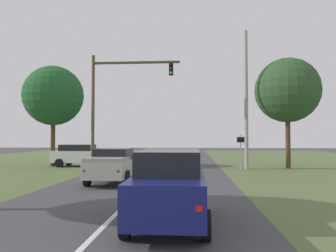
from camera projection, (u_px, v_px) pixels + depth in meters
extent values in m
plane|color=#424244|center=(140.00, 190.00, 14.82)|extent=(120.00, 120.00, 0.00)
cube|color=navy|center=(169.00, 192.00, 8.99)|extent=(1.87, 4.45, 1.00)
cube|color=black|center=(170.00, 162.00, 9.24)|extent=(1.64, 2.76, 0.64)
cube|color=red|center=(126.00, 207.00, 6.86)|extent=(0.14, 0.06, 0.12)
cube|color=red|center=(199.00, 208.00, 6.75)|extent=(0.14, 0.06, 0.12)
cylinder|color=black|center=(143.00, 201.00, 10.42)|extent=(0.22, 0.72, 0.72)
cylinder|color=black|center=(202.00, 202.00, 10.28)|extent=(0.22, 0.72, 0.72)
cylinder|color=black|center=(125.00, 224.00, 7.67)|extent=(0.22, 0.72, 0.72)
cylinder|color=black|center=(206.00, 225.00, 7.53)|extent=(0.22, 0.72, 0.72)
cube|color=#B7B2A8|center=(115.00, 167.00, 17.48)|extent=(1.99, 5.20, 0.80)
cube|color=black|center=(114.00, 154.00, 17.24)|extent=(1.72, 1.99, 0.59)
cube|color=#9C978F|center=(107.00, 159.00, 15.90)|extent=(1.85, 1.99, 0.20)
cube|color=red|center=(84.00, 171.00, 15.00)|extent=(0.14, 0.06, 0.12)
cube|color=red|center=(118.00, 171.00, 14.87)|extent=(0.14, 0.06, 0.12)
cylinder|color=black|center=(106.00, 171.00, 19.14)|extent=(0.24, 0.80, 0.80)
cylinder|color=black|center=(138.00, 172.00, 18.98)|extent=(0.24, 0.80, 0.80)
cylinder|color=black|center=(87.00, 178.00, 15.95)|extent=(0.24, 0.80, 0.80)
cylinder|color=black|center=(126.00, 178.00, 15.78)|extent=(0.24, 0.80, 0.80)
cylinder|color=brown|center=(93.00, 112.00, 24.99)|extent=(0.24, 0.24, 8.63)
cube|color=#4C3D2B|center=(136.00, 63.00, 24.88)|extent=(6.62, 0.16, 0.16)
cube|color=black|center=(171.00, 69.00, 24.67)|extent=(0.32, 0.28, 0.90)
sphere|color=black|center=(171.00, 65.00, 24.53)|extent=(0.22, 0.22, 0.22)
sphere|color=black|center=(171.00, 69.00, 24.52)|extent=(0.22, 0.22, 0.22)
sphere|color=#1ED83F|center=(171.00, 73.00, 24.51)|extent=(0.22, 0.22, 0.22)
cylinder|color=gray|center=(241.00, 153.00, 23.32)|extent=(0.08, 0.08, 2.56)
cube|color=white|center=(241.00, 140.00, 23.33)|extent=(0.60, 0.03, 0.44)
cube|color=black|center=(241.00, 140.00, 23.31)|extent=(0.52, 0.01, 0.36)
cylinder|color=#4C351E|center=(288.00, 141.00, 25.18)|extent=(0.36, 0.36, 4.14)
sphere|color=#2C4C27|center=(287.00, 90.00, 25.32)|extent=(4.96, 4.96, 4.96)
cube|color=silver|center=(80.00, 157.00, 26.86)|extent=(4.32, 2.04, 0.94)
cube|color=black|center=(78.00, 148.00, 26.91)|extent=(2.61, 1.77, 0.51)
cube|color=red|center=(102.00, 157.00, 25.87)|extent=(0.06, 0.14, 0.12)
cube|color=red|center=(108.00, 156.00, 27.46)|extent=(0.06, 0.14, 0.12)
cylinder|color=black|center=(59.00, 163.00, 26.00)|extent=(0.68, 0.25, 0.68)
cylinder|color=black|center=(69.00, 161.00, 27.94)|extent=(0.68, 0.25, 0.68)
cylinder|color=black|center=(92.00, 163.00, 25.75)|extent=(0.68, 0.25, 0.68)
cylinder|color=black|center=(99.00, 162.00, 27.69)|extent=(0.68, 0.25, 0.68)
cylinder|color=#9E998E|center=(246.00, 99.00, 24.74)|extent=(0.28, 0.28, 10.47)
cylinder|color=#4C351E|center=(53.00, 142.00, 27.09)|extent=(0.36, 0.36, 3.99)
sphere|color=#205628|center=(53.00, 96.00, 27.23)|extent=(4.92, 4.92, 4.92)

